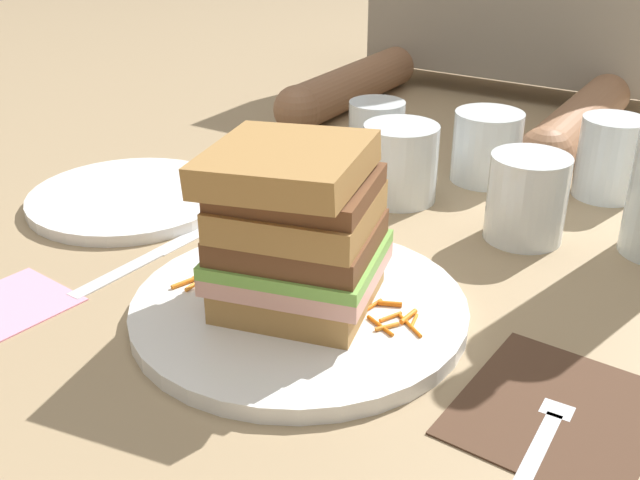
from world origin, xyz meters
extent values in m
plane|color=#9E8460|center=(0.00, 0.00, 0.00)|extent=(3.00, 3.00, 0.00)
cylinder|color=white|center=(0.01, 0.01, 0.01)|extent=(0.26, 0.26, 0.01)
cube|color=#A87A42|center=(0.01, 0.01, 0.02)|extent=(0.13, 0.13, 0.02)
cube|color=#E0A393|center=(0.01, 0.01, 0.04)|extent=(0.14, 0.13, 0.01)
cube|color=#7AB74C|center=(0.01, 0.01, 0.05)|extent=(0.14, 0.13, 0.01)
cube|color=brown|center=(0.01, 0.01, 0.07)|extent=(0.13, 0.12, 0.02)
cube|color=#A87A42|center=(0.01, 0.01, 0.09)|extent=(0.13, 0.13, 0.02)
cube|color=brown|center=(0.01, 0.01, 0.11)|extent=(0.13, 0.12, 0.01)
cube|color=#A87A42|center=(0.01, 0.00, 0.13)|extent=(0.13, 0.13, 0.03)
cylinder|color=orange|center=(-0.08, 0.00, 0.01)|extent=(0.00, 0.03, 0.00)
cylinder|color=orange|center=(-0.06, -0.01, 0.01)|extent=(0.03, 0.01, 0.00)
cylinder|color=orange|center=(-0.07, 0.00, 0.01)|extent=(0.02, 0.02, 0.00)
cylinder|color=orange|center=(-0.07, -0.02, 0.01)|extent=(0.00, 0.02, 0.00)
cylinder|color=orange|center=(-0.08, -0.02, 0.01)|extent=(0.01, 0.03, 0.00)
cylinder|color=orange|center=(-0.05, 0.01, 0.01)|extent=(0.01, 0.03, 0.00)
cylinder|color=orange|center=(0.09, 0.01, 0.01)|extent=(0.01, 0.02, 0.00)
cylinder|color=orange|center=(0.10, 0.03, 0.01)|extent=(0.01, 0.02, 0.00)
cylinder|color=orange|center=(0.09, 0.01, 0.01)|extent=(0.03, 0.01, 0.00)
cylinder|color=orange|center=(0.09, 0.02, 0.01)|extent=(0.01, 0.02, 0.00)
cylinder|color=orange|center=(0.07, 0.03, 0.01)|extent=(0.01, 0.02, 0.00)
cylinder|color=orange|center=(0.08, 0.04, 0.01)|extent=(0.02, 0.01, 0.00)
cylinder|color=orange|center=(0.10, 0.03, 0.01)|extent=(0.01, 0.02, 0.00)
cylinder|color=orange|center=(0.10, 0.02, 0.01)|extent=(0.03, 0.02, 0.00)
cube|color=#4C3323|center=(0.22, 0.00, 0.00)|extent=(0.12, 0.14, 0.00)
cube|color=silver|center=(0.22, -0.06, 0.00)|extent=(0.01, 0.11, 0.00)
cube|color=silver|center=(0.22, 0.00, 0.00)|extent=(0.02, 0.02, 0.00)
cylinder|color=silver|center=(0.23, 0.03, 0.00)|extent=(0.00, 0.04, 0.00)
cylinder|color=silver|center=(0.22, 0.03, 0.00)|extent=(0.00, 0.04, 0.00)
cylinder|color=silver|center=(0.22, 0.03, 0.00)|extent=(0.00, 0.04, 0.00)
cylinder|color=silver|center=(0.21, 0.03, 0.00)|extent=(0.00, 0.04, 0.00)
cube|color=silver|center=(-0.15, -0.02, 0.00)|extent=(0.02, 0.10, 0.00)
cube|color=silver|center=(-0.15, 0.08, 0.00)|extent=(0.02, 0.11, 0.00)
cylinder|color=white|center=(0.12, 0.23, 0.04)|extent=(0.07, 0.07, 0.08)
cylinder|color=orange|center=(0.12, 0.23, 0.03)|extent=(0.07, 0.07, 0.05)
cylinder|color=silver|center=(-0.09, 0.32, 0.04)|extent=(0.06, 0.06, 0.08)
cylinder|color=silver|center=(0.03, 0.35, 0.04)|extent=(0.07, 0.07, 0.08)
cylinder|color=silver|center=(-0.02, 0.26, 0.04)|extent=(0.08, 0.08, 0.08)
cylinder|color=silver|center=(0.16, 0.38, 0.04)|extent=(0.07, 0.07, 0.08)
cylinder|color=white|center=(-0.25, 0.10, 0.01)|extent=(0.21, 0.21, 0.01)
cube|color=pink|center=(-0.19, -0.10, 0.00)|extent=(0.09, 0.09, 0.00)
cylinder|color=#936647|center=(-0.24, 0.53, 0.03)|extent=(0.06, 0.28, 0.06)
cylinder|color=#936647|center=(0.09, 0.53, 0.03)|extent=(0.06, 0.28, 0.06)
sphere|color=#936647|center=(-0.24, 0.38, 0.03)|extent=(0.06, 0.06, 0.06)
sphere|color=#936647|center=(0.09, 0.38, 0.03)|extent=(0.06, 0.06, 0.06)
camera|label=1|loc=(0.29, -0.40, 0.31)|focal=42.27mm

